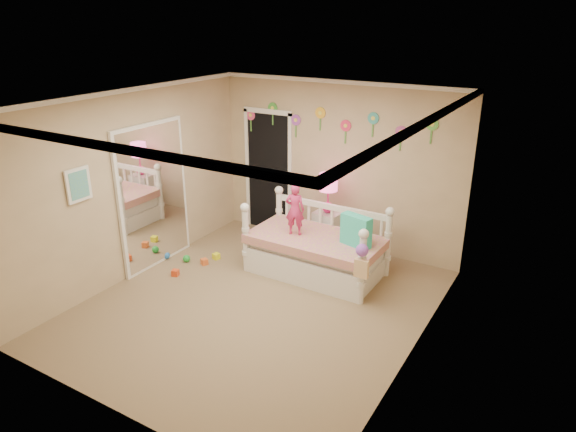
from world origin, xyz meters
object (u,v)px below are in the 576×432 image
Objects in this scene: child at (295,210)px; table_lamp at (328,187)px; nightstand at (327,232)px; daybed at (316,240)px.

table_lamp is at bearing -115.14° from child.
nightstand is 1.06× the size of table_lamp.
daybed is 2.57× the size of child.
nightstand is (-0.18, 0.72, -0.19)m from daybed.
daybed is at bearing -75.68° from table_lamp.
table_lamp is (0.11, 0.81, 0.12)m from child.
daybed is at bearing -179.92° from child.
daybed reaches higher than nightstand.
daybed is 0.53m from child.
daybed is 0.92m from table_lamp.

